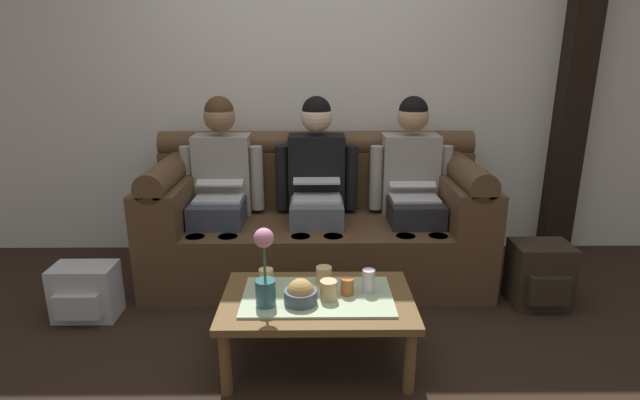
{
  "coord_description": "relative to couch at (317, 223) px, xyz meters",
  "views": [
    {
      "loc": [
        -0.01,
        -2.07,
        1.51
      ],
      "look_at": [
        0.02,
        0.82,
        0.64
      ],
      "focal_mm": 27.99,
      "sensor_mm": 36.0,
      "label": 1
    }
  ],
  "objects": [
    {
      "name": "backpack_right",
      "position": [
        1.36,
        -0.47,
        -0.18
      ],
      "size": [
        0.35,
        0.3,
        0.39
      ],
      "color": "#2D2319",
      "rests_on": "ground_plane"
    },
    {
      "name": "cup_far_left",
      "position": [
        0.03,
        -0.92,
        0.04
      ],
      "size": [
        0.08,
        0.08,
        0.09
      ],
      "primitive_type": "cylinder",
      "color": "#DBB77A",
      "rests_on": "coffee_table"
    },
    {
      "name": "couch",
      "position": [
        0.0,
        0.0,
        0.0
      ],
      "size": [
        2.21,
        0.88,
        0.96
      ],
      "color": "#513823",
      "rests_on": "ground_plane"
    },
    {
      "name": "cup_far_right",
      "position": [
        0.15,
        -1.04,
        0.04
      ],
      "size": [
        0.06,
        0.06,
        0.08
      ],
      "primitive_type": "cylinder",
      "color": "#B26633",
      "rests_on": "coffee_table"
    },
    {
      "name": "cup_near_left",
      "position": [
        0.05,
        -1.09,
        0.04
      ],
      "size": [
        0.08,
        0.08,
        0.09
      ],
      "primitive_type": "cylinder",
      "color": "#DBB77A",
      "rests_on": "coffee_table"
    },
    {
      "name": "snack_bowl",
      "position": [
        -0.08,
        -1.13,
        0.04
      ],
      "size": [
        0.16,
        0.16,
        0.13
      ],
      "color": "#4C5666",
      "rests_on": "coffee_table"
    },
    {
      "name": "cup_far_center",
      "position": [
        0.25,
        -1.02,
        0.05
      ],
      "size": [
        0.06,
        0.06,
        0.12
      ],
      "primitive_type": "cylinder",
      "color": "silver",
      "rests_on": "coffee_table"
    },
    {
      "name": "person_left",
      "position": [
        -0.64,
        -0.0,
        0.29
      ],
      "size": [
        0.56,
        0.67,
        1.22
      ],
      "color": "#383D4C",
      "rests_on": "ground_plane"
    },
    {
      "name": "timber_pillar",
      "position": [
        1.86,
        0.41,
        1.08
      ],
      "size": [
        0.2,
        0.2,
        2.9
      ],
      "primitive_type": "cube",
      "color": "black",
      "rests_on": "ground_plane"
    },
    {
      "name": "ground_plane",
      "position": [
        -0.0,
        -1.17,
        -0.37
      ],
      "size": [
        14.0,
        14.0,
        0.0
      ],
      "primitive_type": "plane",
      "color": "black"
    },
    {
      "name": "cup_near_right",
      "position": [
        -0.26,
        -0.96,
        0.04
      ],
      "size": [
        0.07,
        0.07,
        0.09
      ],
      "primitive_type": "cylinder",
      "color": "#DBB77A",
      "rests_on": "coffee_table"
    },
    {
      "name": "person_right",
      "position": [
        0.64,
        -0.0,
        0.29
      ],
      "size": [
        0.56,
        0.67,
        1.22
      ],
      "color": "#232326",
      "rests_on": "ground_plane"
    },
    {
      "name": "back_wall_patterned",
      "position": [
        -0.0,
        0.53,
        1.08
      ],
      "size": [
        6.0,
        0.12,
        2.9
      ],
      "primitive_type": "cube",
      "color": "silver",
      "rests_on": "ground_plane"
    },
    {
      "name": "flower_vase",
      "position": [
        -0.24,
        -1.15,
        0.17
      ],
      "size": [
        0.09,
        0.09,
        0.38
      ],
      "color": "#336672",
      "rests_on": "coffee_table"
    },
    {
      "name": "coffee_table",
      "position": [
        -0.0,
        -1.06,
        -0.06
      ],
      "size": [
        0.93,
        0.59,
        0.37
      ],
      "color": "brown",
      "rests_on": "ground_plane"
    },
    {
      "name": "backpack_left",
      "position": [
        -1.35,
        -0.61,
        -0.21
      ],
      "size": [
        0.36,
        0.26,
        0.32
      ],
      "color": "#B7B7BC",
      "rests_on": "ground_plane"
    },
    {
      "name": "person_middle",
      "position": [
        -0.0,
        -0.0,
        0.29
      ],
      "size": [
        0.56,
        0.67,
        1.22
      ],
      "color": "#595B66",
      "rests_on": "ground_plane"
    }
  ]
}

